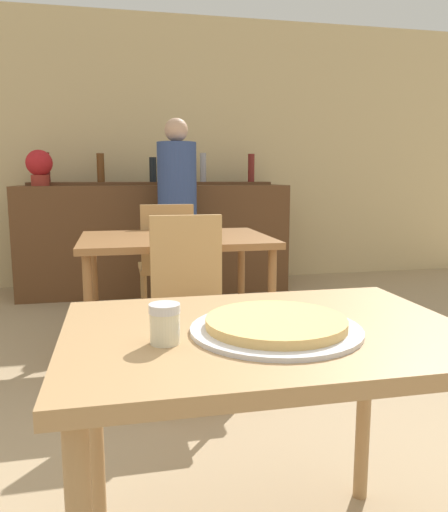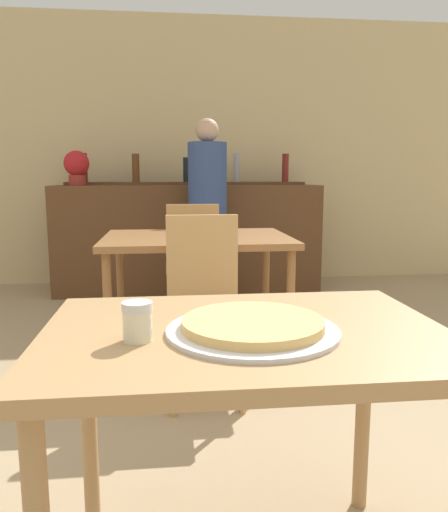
% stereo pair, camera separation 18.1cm
% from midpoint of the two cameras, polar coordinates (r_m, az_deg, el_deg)
% --- Properties ---
extents(wall_back, '(8.00, 0.05, 2.80)m').
position_cam_midpoint_polar(wall_back, '(5.48, -3.49, 11.76)').
color(wall_back, '#D1B784').
rests_on(wall_back, ground_plane).
extents(dining_table_near, '(1.04, 0.74, 0.76)m').
position_cam_midpoint_polar(dining_table_near, '(1.34, 6.40, -12.02)').
color(dining_table_near, '#A87F51').
rests_on(dining_table_near, ground_plane).
extents(dining_table_far, '(1.16, 0.85, 0.78)m').
position_cam_midpoint_polar(dining_table_far, '(3.14, -1.48, 0.82)').
color(dining_table_far, brown).
rests_on(dining_table_far, ground_plane).
extents(bar_counter, '(2.60, 0.56, 1.06)m').
position_cam_midpoint_polar(bar_counter, '(5.01, -3.10, 2.03)').
color(bar_counter, brown).
rests_on(bar_counter, ground_plane).
extents(bar_back_shelf, '(2.39, 0.24, 0.32)m').
position_cam_midpoint_polar(bar_back_shelf, '(5.11, -3.39, 8.76)').
color(bar_back_shelf, brown).
rests_on(bar_back_shelf, bar_counter).
extents(chair_far_side_front, '(0.40, 0.40, 0.95)m').
position_cam_midpoint_polar(chair_far_side_front, '(2.59, -0.34, -4.40)').
color(chair_far_side_front, tan).
rests_on(chair_far_side_front, ground_plane).
extents(chair_far_side_back, '(0.40, 0.40, 0.95)m').
position_cam_midpoint_polar(chair_far_side_back, '(3.75, -2.25, -0.17)').
color(chair_far_side_back, tan).
rests_on(chair_far_side_back, ground_plane).
extents(pizza_tray, '(0.43, 0.43, 0.04)m').
position_cam_midpoint_polar(pizza_tray, '(1.26, 7.45, -8.07)').
color(pizza_tray, silver).
rests_on(pizza_tray, dining_table_near).
extents(cheese_shaker, '(0.07, 0.07, 0.10)m').
position_cam_midpoint_polar(cheese_shaker, '(1.19, -5.57, -7.50)').
color(cheese_shaker, beige).
rests_on(cheese_shaker, dining_table_near).
extents(person_standing, '(0.34, 0.34, 1.64)m').
position_cam_midpoint_polar(person_standing, '(4.41, -0.72, 5.72)').
color(person_standing, '#2D2D38').
rests_on(person_standing, ground_plane).
extents(potted_plant, '(0.24, 0.24, 0.33)m').
position_cam_midpoint_polar(potted_plant, '(4.97, -15.49, 9.88)').
color(potted_plant, maroon).
rests_on(potted_plant, bar_counter).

